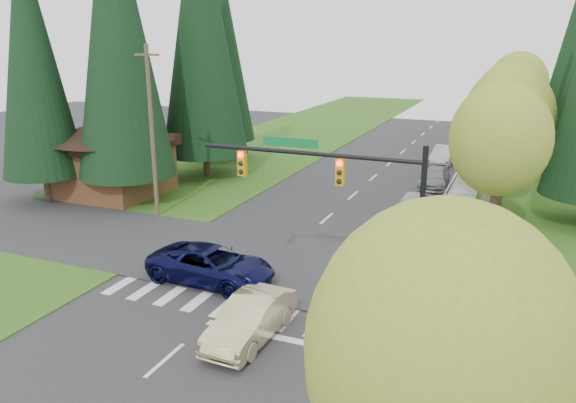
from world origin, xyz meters
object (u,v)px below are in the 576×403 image
Objects in this scene: parked_car_c at (444,155)px; suv_navy at (211,265)px; sedan_champagne at (250,319)px; parked_car_b at (435,178)px; parked_car_e at (474,134)px; parked_car_a at (413,207)px; parked_car_d at (468,144)px.

suv_navy is at bearing -98.24° from parked_car_c.
parked_car_c is (2.26, 32.05, 0.01)m from sedan_champagne.
suv_navy is 1.24× the size of parked_car_b.
sedan_champagne is 5.25m from suv_navy.
sedan_champagne is at bearing -93.12° from parked_car_e.
suv_navy is 1.24× the size of parked_car_e.
parked_car_a reaches higher than parked_car_e.
sedan_champagne is at bearing -97.58° from parked_car_b.
parked_car_d is at bearing 86.45° from sedan_champagne.
sedan_champagne is 38.75m from parked_car_d.
sedan_champagne is at bearing -132.01° from suv_navy.
suv_navy reaches higher than parked_car_b.
suv_navy reaches higher than parked_car_c.
parked_car_b is at bearing -99.59° from parked_car_d.
sedan_champagne reaches higher than parked_car_b.
parked_car_e is (3.54, 45.22, -0.09)m from sedan_champagne.
parked_car_b is 0.98× the size of parked_car_c.
parked_car_b is (6.46, 20.47, -0.12)m from suv_navy.
parked_car_b is at bearing 85.33° from sedan_champagne.
parked_car_d is at bearing -88.22° from parked_car_e.
suv_navy is 1.22× the size of parked_car_c.
parked_car_a is 22.78m from parked_car_d.
suv_navy is 21.46m from parked_car_b.
parked_car_d is (1.33, 6.53, -0.01)m from parked_car_c.
sedan_champagne is 1.01× the size of parked_car_b.
suv_navy is at bearing -98.58° from parked_car_e.
parked_car_a is 1.04× the size of parked_car_d.
sedan_champagne is 1.00× the size of parked_car_a.
parked_car_d is (0.86, 14.43, 0.09)m from parked_car_b.
suv_navy is at bearing 137.14° from sedan_champagne.
parked_car_a is at bearing -91.16° from parked_car_b.
parked_car_a is (6.46, 12.13, -0.00)m from suv_navy.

